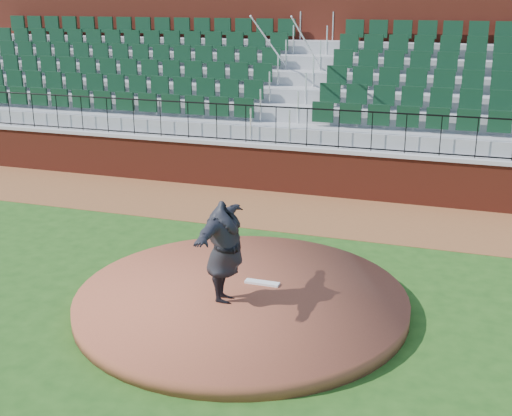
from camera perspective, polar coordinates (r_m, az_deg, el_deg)
The scene contains 10 objects.
ground at distance 11.63m, azimuth -2.37°, elevation -8.27°, with size 90.00×90.00×0.00m, color #204A15.
warning_track at distance 16.42m, azimuth 4.32°, elevation -0.34°, with size 34.00×3.20×0.01m, color brown.
field_wall at distance 17.75m, azimuth 5.64°, elevation 3.02°, with size 34.00×0.35×1.20m, color maroon.
wall_cap at distance 17.59m, azimuth 5.71°, elevation 5.06°, with size 34.00×0.45×0.10m, color #B7B7B7.
wall_railing at distance 17.48m, azimuth 5.76°, elevation 6.82°, with size 34.00×0.05×1.00m, color black, non-canonical shape.
seating_stands at distance 20.03m, azimuth 7.59°, elevation 9.61°, with size 34.00×5.10×4.60m, color gray, non-canonical shape.
concourse_wall at distance 22.71m, azimuth 9.04°, elevation 11.65°, with size 34.00×0.50×5.50m, color maroon.
pitchers_mound at distance 11.50m, azimuth -1.26°, elevation -7.90°, with size 5.68×5.68×0.25m, color brown.
pitching_rubber at distance 11.78m, azimuth 0.53°, elevation -6.45°, with size 0.62×0.15×0.04m, color white.
pitcher at distance 10.84m, azimuth -2.74°, elevation -3.79°, with size 2.15×0.58×1.75m, color black.
Camera 1 is at (3.76, -9.75, 5.12)m, focal length 46.52 mm.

